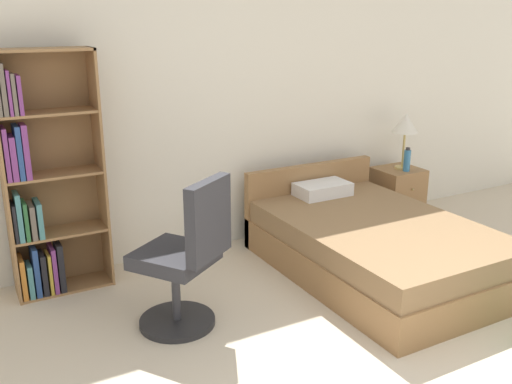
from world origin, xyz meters
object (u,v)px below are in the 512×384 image
bookshelf (41,185)px  office_chair (186,260)px  nightstand (397,194)px  water_bottle (407,160)px  table_lamp (405,125)px  bed (371,244)px

bookshelf → office_chair: bookshelf is taller
bookshelf → office_chair: bearing=-55.1°
nightstand → water_bottle: size_ratio=2.28×
nightstand → table_lamp: size_ratio=0.96×
office_chair → water_bottle: size_ratio=4.46×
bed → nightstand: 1.37m
table_lamp → bed: bearing=-141.9°
bed → bookshelf: bearing=159.1°
water_bottle → office_chair: bearing=-162.5°
nightstand → water_bottle: (0.00, -0.10, 0.39)m
office_chair → table_lamp: (2.80, 0.97, 0.50)m
nightstand → water_bottle: bearing=-89.4°
bookshelf → bed: 2.67m
bed → water_bottle: water_bottle is taller
bed → office_chair: (-1.70, -0.11, 0.27)m
bookshelf → table_lamp: size_ratio=3.23×
water_bottle → bookshelf: bearing=177.3°
nightstand → water_bottle: water_bottle is taller
table_lamp → bookshelf: bearing=178.9°
bed → nightstand: size_ratio=3.75×
bookshelf → table_lamp: bearing=-1.1°
table_lamp → water_bottle: bearing=-110.6°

